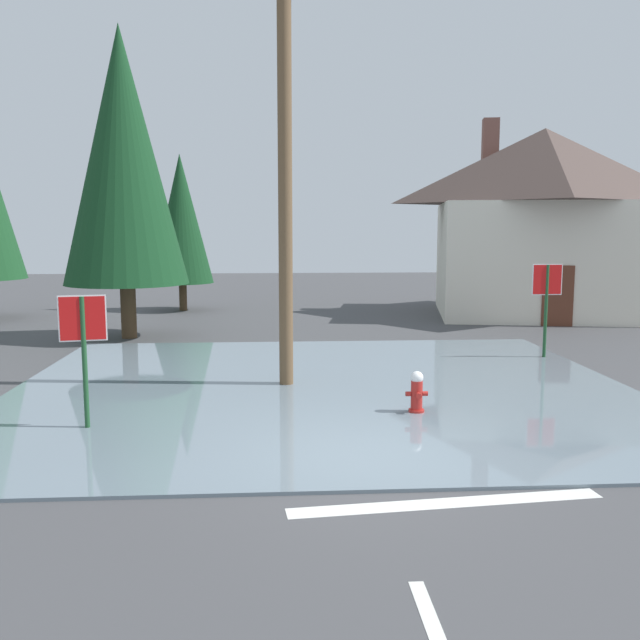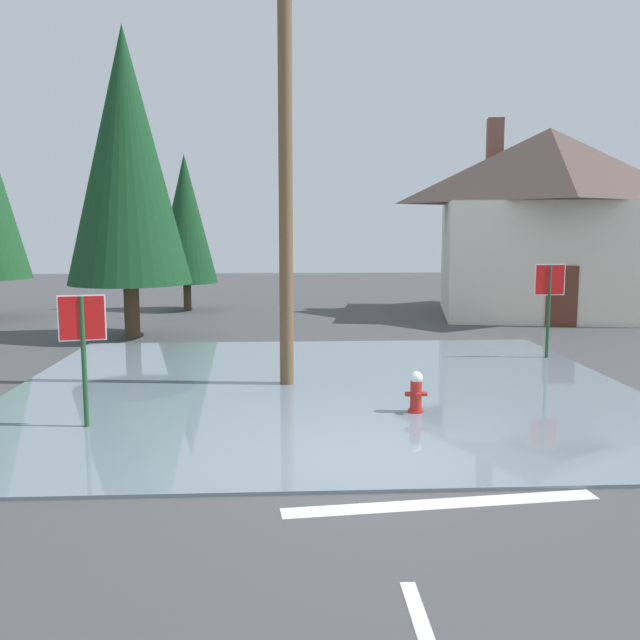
% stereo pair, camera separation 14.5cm
% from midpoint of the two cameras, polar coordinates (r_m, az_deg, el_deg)
% --- Properties ---
extents(ground_plane, '(80.00, 80.00, 0.10)m').
position_cam_midpoint_polar(ground_plane, '(9.90, 3.65, -11.63)').
color(ground_plane, '#424244').
extents(flood_puddle, '(12.31, 11.06, 0.05)m').
position_cam_midpoint_polar(flood_puddle, '(13.89, -0.08, -5.63)').
color(flood_puddle, slate).
rests_on(flood_puddle, ground).
extents(lane_stop_bar, '(3.82, 0.68, 0.01)m').
position_cam_midpoint_polar(lane_stop_bar, '(8.48, 10.01, -14.72)').
color(lane_stop_bar, silver).
rests_on(lane_stop_bar, ground).
extents(stop_sign_near, '(0.72, 0.16, 2.17)m').
position_cam_midpoint_polar(stop_sign_near, '(11.45, -19.39, -1.17)').
color(stop_sign_near, '#1E4C28').
rests_on(stop_sign_near, ground).
extents(fire_hydrant, '(0.38, 0.33, 0.77)m').
position_cam_midpoint_polar(fire_hydrant, '(12.05, 7.69, -6.05)').
color(fire_hydrant, '#AD231E').
rests_on(fire_hydrant, ground).
extents(utility_pole, '(1.60, 0.28, 8.48)m').
position_cam_midpoint_polar(utility_pole, '(13.84, -3.23, 12.62)').
color(utility_pole, brown).
rests_on(utility_pole, ground).
extents(stop_sign_far, '(0.76, 0.08, 2.35)m').
position_cam_midpoint_polar(stop_sign_far, '(17.64, 18.07, 2.28)').
color(stop_sign_far, '#1E4C28').
rests_on(stop_sign_far, ground).
extents(house, '(8.92, 8.02, 7.32)m').
position_cam_midpoint_polar(house, '(26.74, 17.78, 7.96)').
color(house, silver).
rests_on(house, ground).
extents(pine_tree_mid_left, '(3.55, 3.55, 8.88)m').
position_cam_midpoint_polar(pine_tree_mid_left, '(20.87, -16.25, 12.88)').
color(pine_tree_mid_left, '#4C3823').
rests_on(pine_tree_mid_left, ground).
extents(pine_tree_short_left, '(2.41, 2.41, 6.03)m').
position_cam_midpoint_polar(pine_tree_short_left, '(27.31, -11.61, 8.20)').
color(pine_tree_short_left, '#4C3823').
rests_on(pine_tree_short_left, ground).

